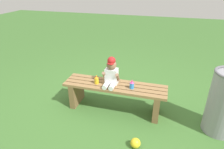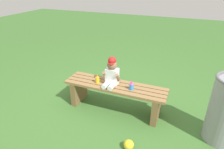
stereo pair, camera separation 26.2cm
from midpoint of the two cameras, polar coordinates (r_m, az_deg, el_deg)
The scene contains 6 objects.
ground_plane at distance 2.96m, azimuth 3.43°, elevation -9.99°, with size 16.00×16.00×0.00m, color #3D6B2D.
park_bench at distance 2.80m, azimuth 3.58°, elevation -5.48°, with size 1.44×0.36×0.41m.
child_figure at distance 2.67m, azimuth 2.69°, elevation 0.42°, with size 0.23×0.27×0.40m.
sippy_cup_left at distance 2.76m, azimuth -1.58°, elevation -1.38°, with size 0.06×0.06×0.12m.
sippy_cup_right at distance 2.62m, azimuth 8.55°, elevation -3.29°, with size 0.06×0.06×0.12m.
toy_ball at distance 2.37m, azimuth 8.26°, elevation -19.73°, with size 0.12×0.12×0.12m, color yellow.
Camera 2 is at (0.86, -2.22, 1.75)m, focal length 31.37 mm.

